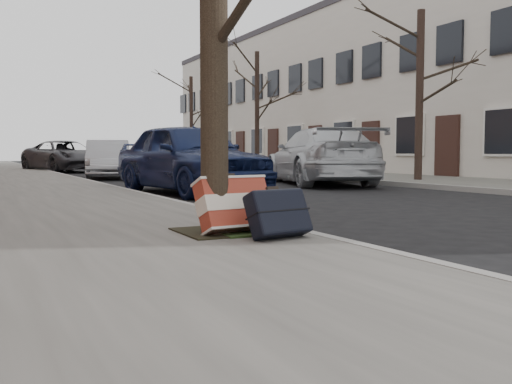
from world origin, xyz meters
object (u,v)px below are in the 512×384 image
suitcase_navy (278,213)px  car_near_front (189,157)px  suitcase_red (234,205)px  car_near_mid (108,159)px

suitcase_navy → car_near_front: car_near_front is taller
suitcase_red → suitcase_navy: bearing=-71.6°
suitcase_red → car_near_mid: (1.97, 14.82, 0.27)m
car_near_mid → suitcase_navy: bearing=-84.9°
car_near_front → suitcase_navy: bearing=-111.4°
car_near_mid → suitcase_red: bearing=-85.9°
car_near_front → car_near_mid: (-0.03, 8.05, -0.12)m
suitcase_red → car_near_front: size_ratio=0.15×
suitcase_navy → car_near_front: 7.46m
suitcase_red → car_near_front: 7.07m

